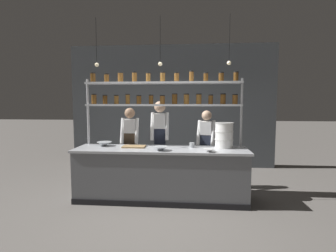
{
  "coord_description": "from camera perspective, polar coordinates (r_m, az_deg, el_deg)",
  "views": [
    {
      "loc": [
        0.52,
        -4.5,
        1.73
      ],
      "look_at": [
        0.11,
        0.2,
        1.3
      ],
      "focal_mm": 28.0,
      "sensor_mm": 36.0,
      "label": 1
    }
  ],
  "objects": [
    {
      "name": "prep_bowl_near_left",
      "position": [
        4.39,
        -1.61,
        -4.93
      ],
      "size": [
        0.25,
        0.25,
        0.07
      ],
      "color": "#B2B7BC",
      "rests_on": "prep_counter"
    },
    {
      "name": "chef_left",
      "position": [
        5.33,
        -8.24,
        -3.52
      ],
      "size": [
        0.37,
        0.29,
        1.61
      ],
      "rotation": [
        0.0,
        0.0,
        0.07
      ],
      "color": "black",
      "rests_on": "ground_plane"
    },
    {
      "name": "spice_shelf_unit",
      "position": [
        4.86,
        -1.12,
        6.54
      ],
      "size": [
        2.91,
        0.28,
        2.29
      ],
      "color": "#B7BABF",
      "rests_on": "ground_plane"
    },
    {
      "name": "pendant_light_row",
      "position": [
        4.58,
        -1.53,
        13.99
      ],
      "size": [
        2.33,
        0.07,
        0.83
      ],
      "color": "black"
    },
    {
      "name": "prep_counter",
      "position": [
        4.71,
        -1.57,
        -10.42
      ],
      "size": [
        3.02,
        0.76,
        0.92
      ],
      "color": "slate",
      "rests_on": "ground_plane"
    },
    {
      "name": "cutting_board",
      "position": [
        4.76,
        -7.41,
        -4.45
      ],
      "size": [
        0.4,
        0.26,
        0.02
      ],
      "color": "#A88456",
      "rests_on": "prep_counter"
    },
    {
      "name": "container_stack",
      "position": [
        4.75,
        12.1,
        -1.94
      ],
      "size": [
        0.33,
        0.33,
        0.45
      ],
      "color": "white",
      "rests_on": "prep_counter"
    },
    {
      "name": "prep_bowl_center_back",
      "position": [
        4.32,
        8.98,
        -5.27
      ],
      "size": [
        0.19,
        0.19,
        0.05
      ],
      "color": "white",
      "rests_on": "prep_counter"
    },
    {
      "name": "prep_bowl_center_front",
      "position": [
        4.98,
        -13.7,
        -3.82
      ],
      "size": [
        0.28,
        0.28,
        0.08
      ],
      "color": "#B2B7BC",
      "rests_on": "prep_counter"
    },
    {
      "name": "serving_cup_front",
      "position": [
        4.72,
        5.22,
        -4.14
      ],
      "size": [
        0.09,
        0.09,
        0.08
      ],
      "color": "#B2B7BC",
      "rests_on": "prep_counter"
    },
    {
      "name": "back_wall",
      "position": [
        7.02,
        0.76,
        4.28
      ],
      "size": [
        5.42,
        0.12,
        3.22
      ],
      "primitive_type": "cube",
      "color": "#4C5156",
      "rests_on": "ground_plane"
    },
    {
      "name": "chef_center",
      "position": [
        5.22,
        -1.78,
        -2.62
      ],
      "size": [
        0.37,
        0.31,
        1.75
      ],
      "rotation": [
        0.0,
        0.0,
        0.05
      ],
      "color": "black",
      "rests_on": "ground_plane"
    },
    {
      "name": "ground_plane",
      "position": [
        4.85,
        -1.55,
        -15.65
      ],
      "size": [
        40.0,
        40.0,
        0.0
      ],
      "primitive_type": "plane",
      "color": "slate"
    },
    {
      "name": "chef_right",
      "position": [
        5.32,
        8.33,
        -3.91
      ],
      "size": [
        0.41,
        0.33,
        1.56
      ],
      "rotation": [
        0.0,
        0.0,
        -0.26
      ],
      "color": "black",
      "rests_on": "ground_plane"
    }
  ]
}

